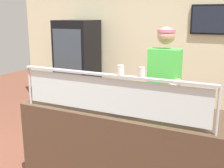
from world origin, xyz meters
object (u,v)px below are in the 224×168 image
at_px(pepper_flake_shaker, 142,73).
at_px(worker_figure, 164,89).
at_px(parmesan_shaker, 121,71).
at_px(pizza_server, 132,107).
at_px(drink_fridge, 78,69).
at_px(pizza_tray, 129,108).

height_order(pepper_flake_shaker, worker_figure, worker_figure).
bearing_deg(parmesan_shaker, pizza_server, 87.74).
bearing_deg(worker_figure, drink_fridge, 150.61).
bearing_deg(worker_figure, pizza_server, -97.56).
distance_m(pizza_tray, pepper_flake_shaker, 0.58).
relative_size(parmesan_shaker, pepper_flake_shaker, 1.03).
bearing_deg(pizza_server, drink_fridge, 146.51).
relative_size(pizza_tray, worker_figure, 0.26).
relative_size(pepper_flake_shaker, drink_fridge, 0.05).
height_order(pizza_tray, drink_fridge, drink_fridge).
distance_m(pepper_flake_shaker, worker_figure, 1.13).
bearing_deg(pizza_tray, pepper_flake_shaker, -50.54).
xyz_separation_m(pizza_server, pepper_flake_shaker, (0.19, -0.27, 0.42)).
relative_size(parmesan_shaker, drink_fridge, 0.05).
bearing_deg(drink_fridge, worker_figure, -29.39).
distance_m(pepper_flake_shaker, drink_fridge, 3.04).
relative_size(worker_figure, drink_fridge, 0.98).
bearing_deg(worker_figure, pepper_flake_shaker, -85.15).
bearing_deg(parmesan_shaker, drink_fridge, 130.79).
bearing_deg(pizza_tray, pizza_server, -24.20).
xyz_separation_m(pepper_flake_shaker, drink_fridge, (-2.07, 2.16, -0.51)).
bearing_deg(pizza_server, pepper_flake_shaker, -42.52).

